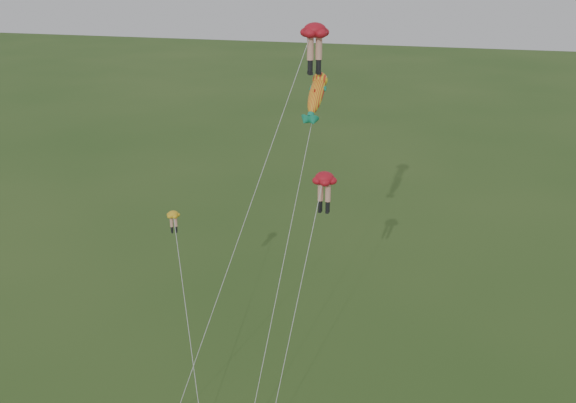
# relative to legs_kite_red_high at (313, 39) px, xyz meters

# --- Properties ---
(legs_kite_red_high) EXTENTS (7.18, 9.76, 20.85)m
(legs_kite_red_high) POSITION_rel_legs_kite_red_high_xyz_m (0.00, 0.00, 0.00)
(legs_kite_red_high) COLOR #B0121F
(legs_kite_red_high) RESTS_ON ground
(legs_kite_red_mid) EXTENTS (2.59, 6.49, 13.54)m
(legs_kite_red_mid) POSITION_rel_legs_kite_red_high_xyz_m (1.31, -3.16, -7.19)
(legs_kite_red_mid) COLOR #B0121F
(legs_kite_red_mid) RESTS_ON ground
(legs_kite_yellow) EXTENTS (5.08, 8.61, 9.53)m
(legs_kite_yellow) POSITION_rel_legs_kite_red_high_xyz_m (-8.14, -1.50, -11.40)
(legs_kite_yellow) COLOR gold
(legs_kite_yellow) RESTS_ON ground
(fish_kite) EXTENTS (2.48, 9.98, 18.34)m
(fish_kite) POSITION_rel_legs_kite_red_high_xyz_m (0.22, -0.05, -3.06)
(fish_kite) COLOR yellow
(fish_kite) RESTS_ON ground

